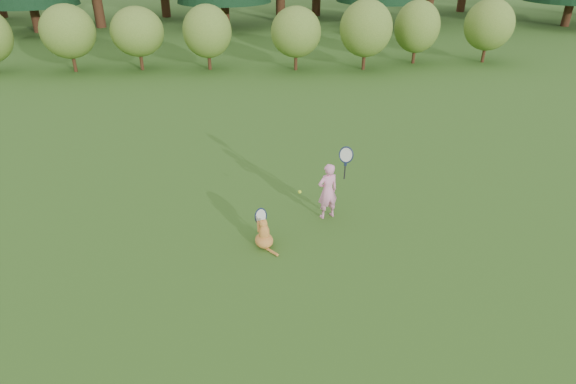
{
  "coord_description": "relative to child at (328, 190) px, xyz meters",
  "views": [
    {
      "loc": [
        -0.61,
        -7.21,
        4.98
      ],
      "look_at": [
        0.2,
        0.8,
        0.7
      ],
      "focal_mm": 30.0,
      "sensor_mm": 36.0,
      "label": 1
    }
  ],
  "objects": [
    {
      "name": "cat",
      "position": [
        -1.32,
        -0.88,
        -0.32
      ],
      "size": [
        0.48,
        0.79,
        0.76
      ],
      "rotation": [
        0.0,
        0.0,
        0.22
      ],
      "color": "#BB6024",
      "rests_on": "ground"
    },
    {
      "name": "ground",
      "position": [
        -1.01,
        -0.98,
        -0.61
      ],
      "size": [
        100.0,
        100.0,
        0.0
      ],
      "primitive_type": "plane",
      "color": "#2D5217",
      "rests_on": "ground"
    },
    {
      "name": "child",
      "position": [
        0.0,
        0.0,
        0.0
      ],
      "size": [
        0.69,
        0.46,
        1.74
      ],
      "rotation": [
        0.0,
        0.0,
        3.47
      ],
      "color": "pink",
      "rests_on": "ground"
    },
    {
      "name": "tennis_ball",
      "position": [
        -0.61,
        -0.36,
        0.18
      ],
      "size": [
        0.06,
        0.06,
        0.06
      ],
      "color": "#B8E01A",
      "rests_on": "ground"
    },
    {
      "name": "shrub_row",
      "position": [
        -1.01,
        12.02,
        0.79
      ],
      "size": [
        28.0,
        3.0,
        2.8
      ],
      "primitive_type": null,
      "color": "#486D22",
      "rests_on": "ground"
    }
  ]
}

